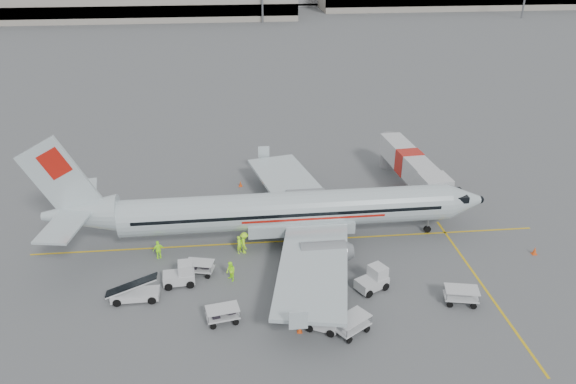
{
  "coord_description": "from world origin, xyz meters",
  "views": [
    {
      "loc": [
        -4.58,
        -42.12,
        25.23
      ],
      "look_at": [
        0.0,
        2.0,
        3.8
      ],
      "focal_mm": 35.0,
      "sensor_mm": 36.0,
      "label": 1
    }
  ],
  "objects_px": {
    "jet_bridge": "(408,170)",
    "tug_mid": "(323,319)",
    "tug_fore": "(372,279)",
    "tug_aft": "(179,274)",
    "belt_loader": "(134,285)",
    "aircraft": "(288,188)"
  },
  "relations": [
    {
      "from": "aircraft",
      "to": "belt_loader",
      "type": "relative_size",
      "value": 8.09
    },
    {
      "from": "jet_bridge",
      "to": "tug_fore",
      "type": "height_order",
      "value": "jet_bridge"
    },
    {
      "from": "tug_fore",
      "to": "belt_loader",
      "type": "bearing_deg",
      "value": 150.45
    },
    {
      "from": "belt_loader",
      "to": "tug_mid",
      "type": "distance_m",
      "value": 14.03
    },
    {
      "from": "belt_loader",
      "to": "tug_mid",
      "type": "xyz_separation_m",
      "value": [
        13.22,
        -4.69,
        -0.4
      ]
    },
    {
      "from": "jet_bridge",
      "to": "belt_loader",
      "type": "relative_size",
      "value": 3.42
    },
    {
      "from": "belt_loader",
      "to": "tug_mid",
      "type": "bearing_deg",
      "value": -20.31
    },
    {
      "from": "jet_bridge",
      "to": "tug_aft",
      "type": "height_order",
      "value": "jet_bridge"
    },
    {
      "from": "tug_aft",
      "to": "jet_bridge",
      "type": "bearing_deg",
      "value": 29.07
    },
    {
      "from": "jet_bridge",
      "to": "tug_mid",
      "type": "height_order",
      "value": "jet_bridge"
    },
    {
      "from": "tug_mid",
      "to": "tug_aft",
      "type": "relative_size",
      "value": 0.92
    },
    {
      "from": "aircraft",
      "to": "tug_aft",
      "type": "bearing_deg",
      "value": -148.51
    },
    {
      "from": "belt_loader",
      "to": "aircraft",
      "type": "bearing_deg",
      "value": 30.41
    },
    {
      "from": "tug_fore",
      "to": "tug_aft",
      "type": "height_order",
      "value": "tug_fore"
    },
    {
      "from": "jet_bridge",
      "to": "tug_mid",
      "type": "distance_m",
      "value": 24.61
    },
    {
      "from": "belt_loader",
      "to": "tug_mid",
      "type": "relative_size",
      "value": 2.1
    },
    {
      "from": "belt_loader",
      "to": "tug_fore",
      "type": "xyz_separation_m",
      "value": [
        17.62,
        -0.55,
        -0.32
      ]
    },
    {
      "from": "aircraft",
      "to": "tug_aft",
      "type": "relative_size",
      "value": 15.57
    },
    {
      "from": "jet_bridge",
      "to": "tug_mid",
      "type": "relative_size",
      "value": 7.17
    },
    {
      "from": "tug_aft",
      "to": "belt_loader",
      "type": "bearing_deg",
      "value": -156.41
    },
    {
      "from": "belt_loader",
      "to": "tug_aft",
      "type": "distance_m",
      "value": 3.5
    },
    {
      "from": "tug_fore",
      "to": "tug_aft",
      "type": "relative_size",
      "value": 1.01
    }
  ]
}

